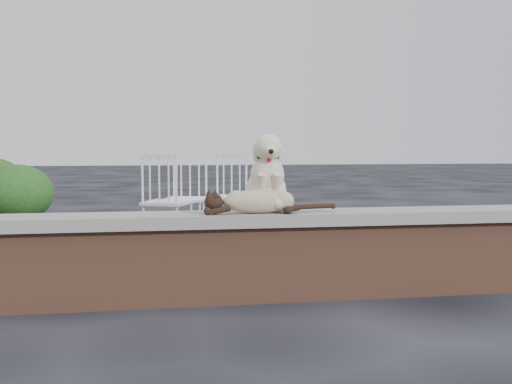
{
  "coord_description": "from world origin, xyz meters",
  "views": [
    {
      "loc": [
        0.27,
        -3.93,
        1.01
      ],
      "look_at": [
        0.98,
        0.2,
        0.7
      ],
      "focal_mm": 42.59,
      "sensor_mm": 36.0,
      "label": 1
    }
  ],
  "objects": [
    {
      "name": "ground",
      "position": [
        0.0,
        0.0,
        0.0
      ],
      "size": [
        60.0,
        60.0,
        0.0
      ],
      "primitive_type": "plane",
      "color": "black",
      "rests_on": "ground"
    },
    {
      "name": "brick_wall",
      "position": [
        0.0,
        0.0,
        0.25
      ],
      "size": [
        6.0,
        0.3,
        0.5
      ],
      "primitive_type": "cube",
      "color": "brown",
      "rests_on": "ground"
    },
    {
      "name": "capstone",
      "position": [
        0.0,
        0.0,
        0.54
      ],
      "size": [
        6.2,
        0.4,
        0.08
      ],
      "primitive_type": "cube",
      "color": "slate",
      "rests_on": "brick_wall"
    },
    {
      "name": "dog",
      "position": [
        1.03,
        0.09,
        0.84
      ],
      "size": [
        0.37,
        0.47,
        0.53
      ],
      "primitive_type": null,
      "rotation": [
        0.0,
        0.0,
        -0.06
      ],
      "color": "beige",
      "rests_on": "capstone"
    },
    {
      "name": "cat",
      "position": [
        0.95,
        -0.06,
        0.67
      ],
      "size": [
        1.05,
        0.31,
        0.18
      ],
      "primitive_type": null,
      "rotation": [
        0.0,
        0.0,
        -0.06
      ],
      "color": "tan",
      "rests_on": "capstone"
    },
    {
      "name": "chair_b",
      "position": [
        0.64,
        2.58,
        0.47
      ],
      "size": [
        0.69,
        0.69,
        0.94
      ],
      "primitive_type": null,
      "rotation": [
        0.0,
        0.0,
        -0.28
      ],
      "color": "white",
      "rests_on": "ground"
    },
    {
      "name": "chair_d",
      "position": [
        1.08,
        2.75,
        0.47
      ],
      "size": [
        0.77,
        0.77,
        0.94
      ],
      "primitive_type": null,
      "rotation": [
        0.0,
        0.0,
        -0.53
      ],
      "color": "white",
      "rests_on": "ground"
    },
    {
      "name": "chair_c",
      "position": [
        0.43,
        2.22,
        0.47
      ],
      "size": [
        0.75,
        0.75,
        0.94
      ],
      "primitive_type": null,
      "rotation": [
        0.0,
        0.0,
        2.69
      ],
      "color": "white",
      "rests_on": "ground"
    }
  ]
}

